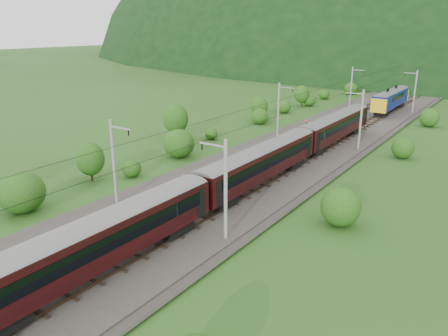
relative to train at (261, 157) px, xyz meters
The scene contains 14 objects.
ground 12.73m from the train, 101.26° to the right, with size 600.00×600.00×0.00m, color #264D18.
railbed 4.47m from the train, 139.50° to the right, with size 14.00×220.00×0.30m, color #38332D.
track_left 6.00m from the train, 156.87° to the right, with size 2.40×220.00×0.27m.
track_right 3.59m from the train, 90.00° to the right, with size 2.40×220.00×0.27m.
catenary_left 21.73m from the train, 113.13° to the left, with size 2.54×192.28×8.00m.
catenary_right 20.33m from the train, 79.43° to the left, with size 2.54×192.28×8.00m.
overhead_wires 4.92m from the train, 139.50° to the right, with size 4.83×198.00×0.03m.
mountain_ridge 312.90m from the train, 113.03° to the left, with size 336.00×280.00×132.00m, color black.
train is the anchor object (origin of this frame).
hazard_post_near 48.76m from the train, 93.04° to the left, with size 0.14×0.14×1.28m, color red.
hazard_post_far 17.92m from the train, 97.84° to the left, with size 0.14×0.14×1.28m, color red.
signal 25.93m from the train, 104.00° to the left, with size 0.21×0.21×1.88m.
vegetation_left 19.58m from the train, 151.75° to the right, with size 12.13×147.81×6.81m.
vegetation_right 11.19m from the train, 24.90° to the right, with size 5.65×96.80×3.04m.
Camera 1 is at (23.70, -25.59, 16.18)m, focal length 35.00 mm.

